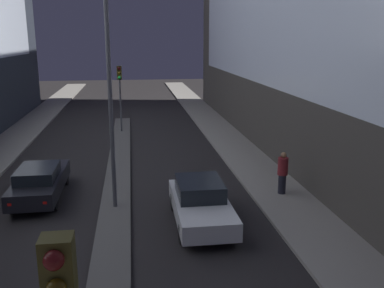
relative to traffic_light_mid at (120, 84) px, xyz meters
The scene contains 6 objects.
median_strip 11.47m from the traffic_light_mid, 90.00° to the right, with size 1.16×31.79×0.13m.
traffic_light_mid is the anchor object (origin of this frame).
street_lamp 13.83m from the traffic_light_mid, 90.00° to the right, with size 0.45×0.45×9.70m.
car_left_lane 12.63m from the traffic_light_mid, 104.31° to the right, with size 1.74×4.69×1.41m.
car_right_lane 15.76m from the traffic_light_mid, 78.68° to the right, with size 1.86×4.48×1.51m.
pedestrian_on_right_sidewalk 14.94m from the traffic_light_mid, 62.47° to the right, with size 0.42×0.42×1.77m.
Camera 1 is at (0.77, -1.28, 6.44)m, focal length 40.00 mm.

